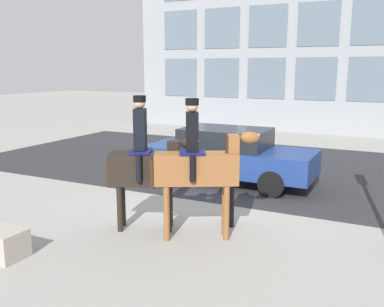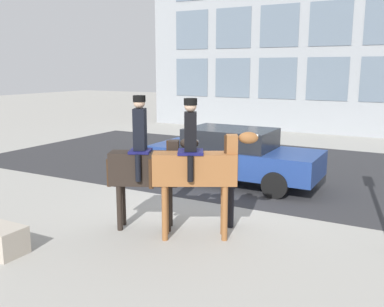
{
  "view_description": "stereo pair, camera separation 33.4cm",
  "coord_description": "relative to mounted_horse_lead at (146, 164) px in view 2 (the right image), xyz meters",
  "views": [
    {
      "loc": [
        3.89,
        -8.43,
        3.14
      ],
      "look_at": [
        0.19,
        -0.94,
        1.47
      ],
      "focal_mm": 40.0,
      "sensor_mm": 36.0,
      "label": 1
    },
    {
      "loc": [
        4.19,
        -8.28,
        3.14
      ],
      "look_at": [
        0.19,
        -0.94,
        1.47
      ],
      "focal_mm": 40.0,
      "sensor_mm": 36.0,
      "label": 2
    }
  ],
  "objects": [
    {
      "name": "road_surface",
      "position": [
        0.49,
        6.32,
        -1.32
      ],
      "size": [
        19.4,
        8.5,
        0.01
      ],
      "color": "#2D2D30",
      "rests_on": "ground_plane"
    },
    {
      "name": "ground_plane",
      "position": [
        0.49,
        1.57,
        -1.32
      ],
      "size": [
        80.0,
        80.0,
        0.0
      ],
      "primitive_type": "plane",
      "color": "#9E9B93"
    },
    {
      "name": "mounted_horse_companion",
      "position": [
        1.1,
        0.06,
        0.08
      ],
      "size": [
        1.84,
        1.19,
        2.62
      ],
      "rotation": [
        0.0,
        0.0,
        0.5
      ],
      "color": "brown",
      "rests_on": "ground_plane"
    },
    {
      "name": "pedestrian_bystander",
      "position": [
        1.4,
        0.89,
        -0.3
      ],
      "size": [
        0.71,
        0.78,
        1.73
      ],
      "rotation": [
        0.0,
        0.0,
        -2.57
      ],
      "color": "black",
      "rests_on": "ground_plane"
    },
    {
      "name": "street_car_near_lane",
      "position": [
        0.15,
        4.0,
        -0.52
      ],
      "size": [
        4.65,
        1.87,
        1.53
      ],
      "color": "navy",
      "rests_on": "ground_plane"
    },
    {
      "name": "mounted_horse_lead",
      "position": [
        0.0,
        0.0,
        0.0
      ],
      "size": [
        1.7,
        1.01,
        2.64
      ],
      "rotation": [
        0.0,
        0.0,
        0.43
      ],
      "color": "black",
      "rests_on": "ground_plane"
    }
  ]
}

